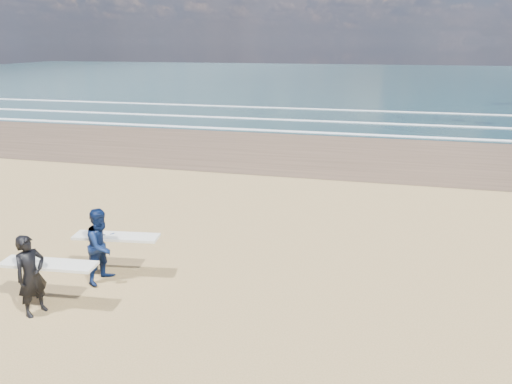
# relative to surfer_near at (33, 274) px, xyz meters

# --- Properties ---
(ocean) EXTENTS (220.00, 100.00, 0.02)m
(ocean) POSITION_rel_surfer_near_xyz_m (20.63, 71.99, -0.96)
(ocean) COLOR #1A3439
(ocean) RESTS_ON ground
(surfer_near) EXTENTS (2.24, 1.10, 1.90)m
(surfer_near) POSITION_rel_surfer_near_xyz_m (0.00, 0.00, 0.00)
(surfer_near) COLOR black
(surfer_near) RESTS_ON ground
(surfer_far) EXTENTS (2.25, 1.30, 1.95)m
(surfer_far) POSITION_rel_surfer_near_xyz_m (0.71, 1.70, 0.02)
(surfer_far) COLOR #0B1B43
(surfer_far) RESTS_ON ground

